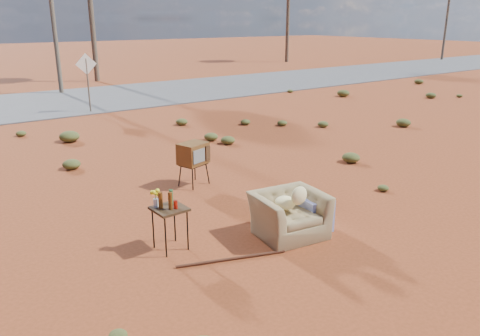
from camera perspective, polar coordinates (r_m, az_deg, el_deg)
ground at (r=7.77m, az=1.26°, el=-8.20°), size 140.00×140.00×0.00m
highway at (r=21.25m, az=-24.23°, el=7.05°), size 140.00×7.00×0.04m
armchair at (r=7.71m, az=6.55°, el=-4.88°), size 1.40×0.87×0.96m
tv_unit at (r=9.86m, az=-5.71°, el=1.70°), size 0.68×0.61×0.93m
side_table at (r=7.14m, az=-8.97°, el=-4.61°), size 0.50×0.50×0.97m
rusty_bar at (r=7.02m, az=-1.00°, el=-11.00°), size 1.58×0.59×0.04m
road_sign at (r=18.56m, az=-18.16°, el=11.02°), size 0.78×0.06×2.19m
utility_pole_center at (r=23.89m, az=-22.04°, el=18.33°), size 1.40×0.20×8.00m
utility_pole_east at (r=44.66m, az=24.03°, el=17.26°), size 1.40×0.20×8.00m
scrub_patch at (r=11.02m, az=-16.30°, el=-0.19°), size 17.49×8.07×0.33m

